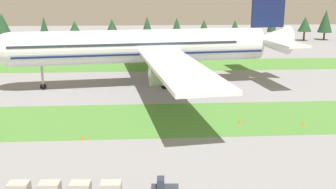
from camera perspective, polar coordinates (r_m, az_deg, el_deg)
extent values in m
cube|color=#4C8438|center=(60.33, 2.47, -3.50)|extent=(320.00, 16.40, 0.01)
cube|color=#4C8438|center=(103.66, -0.15, 4.32)|extent=(320.00, 16.40, 0.01)
cylinder|color=white|center=(80.05, -3.91, 7.04)|extent=(50.93, 13.10, 6.64)
sphere|color=white|center=(80.90, -22.05, 6.07)|extent=(6.51, 6.51, 6.51)
cone|color=white|center=(87.83, 14.48, 7.63)|extent=(9.36, 7.37, 6.31)
cube|color=#141E4C|center=(80.22, -3.90, 6.22)|extent=(49.73, 13.08, 0.36)
cube|color=#283342|center=(79.62, -6.14, 7.55)|extent=(44.83, 12.37, 0.44)
cube|color=white|center=(60.96, 1.41, 3.96)|extent=(12.31, 34.62, 0.60)
cylinder|color=#A3A3A8|center=(66.04, -0.57, 2.88)|extent=(5.36, 4.26, 3.65)
cube|color=white|center=(100.45, -3.63, 8.26)|extent=(12.31, 34.62, 0.60)
cylinder|color=#A3A3A8|center=(95.59, -3.92, 6.59)|extent=(5.36, 4.26, 3.65)
cube|color=white|center=(80.26, 16.59, 7.20)|extent=(6.04, 12.79, 0.42)
cube|color=white|center=(94.91, 12.06, 8.58)|extent=(6.04, 12.79, 0.42)
cube|color=#141E4C|center=(86.97, 14.48, 13.17)|extent=(7.24, 1.64, 11.29)
cylinder|color=#A3A3A8|center=(80.73, -17.89, 3.35)|extent=(0.44, 0.44, 6.54)
cylinder|color=black|center=(81.41, -17.71, 1.09)|extent=(1.24, 0.57, 1.20)
cylinder|color=#A3A3A8|center=(77.47, -0.48, 3.70)|extent=(0.44, 0.44, 6.29)
cylinder|color=black|center=(78.14, -0.48, 1.44)|extent=(1.76, 0.81, 1.70)
cylinder|color=#A3A3A8|center=(85.18, -1.47, 4.72)|extent=(0.44, 0.44, 6.29)
cylinder|color=black|center=(85.79, -1.46, 2.66)|extent=(1.76, 0.81, 1.70)
cube|color=#283342|center=(37.82, -1.07, -12.69)|extent=(0.76, 1.13, 0.90)
cube|color=#ADA89E|center=(38.41, -8.31, -13.27)|extent=(2.01, 1.43, 1.10)
cube|color=#ADA89E|center=(38.91, -12.65, -13.10)|extent=(2.01, 1.43, 1.10)
cube|color=#ADA89E|center=(39.61, -16.86, -12.87)|extent=(2.01, 1.43, 1.10)
cube|color=#ADA89E|center=(40.52, -20.89, -12.59)|extent=(2.01, 1.43, 1.10)
cone|color=orange|center=(59.19, 10.39, -3.79)|extent=(0.44, 0.44, 0.62)
cone|color=orange|center=(60.52, 19.08, -4.03)|extent=(0.44, 0.44, 0.49)
cone|color=orange|center=(52.99, -12.35, -6.13)|extent=(0.44, 0.44, 0.65)
cylinder|color=#4C3823|center=(155.74, -22.79, 7.43)|extent=(0.70, 0.70, 3.82)
cone|color=#1E4223|center=(155.23, -23.00, 9.48)|extent=(5.82, 5.82, 7.40)
cylinder|color=#4C3823|center=(155.16, -17.46, 7.68)|extent=(0.70, 0.70, 2.70)
cone|color=#1E4223|center=(154.69, -17.60, 9.45)|extent=(3.70, 3.70, 6.98)
cylinder|color=#4C3823|center=(151.71, -13.33, 7.88)|extent=(0.70, 0.70, 3.09)
cone|color=#1E4223|center=(151.29, -13.43, 9.42)|extent=(5.07, 5.07, 5.07)
cylinder|color=#4C3823|center=(148.75, -8.08, 8.14)|extent=(0.70, 0.70, 3.79)
cone|color=#1E4223|center=(148.30, -8.14, 9.84)|extent=(4.81, 4.81, 5.09)
cylinder|color=#4C3823|center=(150.85, -3.03, 8.13)|extent=(0.70, 0.70, 2.61)
cone|color=#1E4223|center=(150.36, -3.05, 9.94)|extent=(4.59, 4.59, 7.00)
cylinder|color=#4C3823|center=(152.60, 1.28, 8.37)|extent=(0.70, 0.70, 3.42)
cone|color=#1E4223|center=(152.16, 1.29, 10.07)|extent=(3.93, 3.93, 5.66)
cylinder|color=#4C3823|center=(153.11, 5.22, 8.19)|extent=(0.70, 0.70, 2.65)
cone|color=#1E4223|center=(152.69, 5.26, 9.76)|extent=(4.68, 4.68, 5.74)
cylinder|color=#4C3823|center=(153.74, 9.65, 8.06)|extent=(0.70, 0.70, 2.56)
cone|color=#1E4223|center=(153.32, 9.72, 9.56)|extent=(4.99, 4.99, 5.56)
cylinder|color=#4C3823|center=(160.97, 14.79, 8.22)|extent=(0.70, 0.70, 3.38)
cone|color=#1E4223|center=(160.46, 14.93, 10.20)|extent=(3.72, 3.72, 7.76)
cylinder|color=#4C3823|center=(163.87, 19.18, 8.05)|extent=(0.70, 0.70, 3.61)
cone|color=#1E4223|center=(163.45, 19.32, 9.65)|extent=(5.28, 5.28, 5.61)
cylinder|color=#4C3823|center=(169.08, 21.77, 7.90)|extent=(0.70, 0.70, 3.02)
cone|color=#1E4223|center=(168.57, 21.96, 9.88)|extent=(5.58, 5.58, 8.75)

